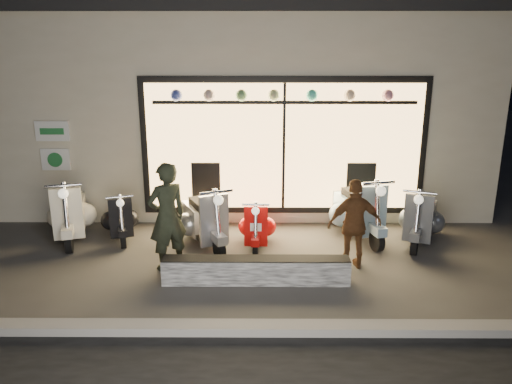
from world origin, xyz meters
TOP-DOWN VIEW (x-y plane):
  - ground at (0.00, 0.00)m, footprint 40.00×40.00m
  - kerb at (0.00, -2.00)m, footprint 40.00×0.25m
  - shop_building at (0.00, 4.98)m, footprint 10.20×6.23m
  - graffiti_barrier at (0.29, -0.65)m, footprint 2.77×0.28m
  - scooter_silver at (-0.67, 0.95)m, footprint 0.92×1.51m
  - scooter_red at (0.29, 0.94)m, footprint 0.41×1.23m
  - scooter_black at (-2.25, 1.30)m, footprint 0.66×1.25m
  - scooter_cream at (-3.14, 1.27)m, footprint 0.80×1.60m
  - scooter_blue at (2.15, 1.40)m, footprint 0.79×1.64m
  - scooter_grey at (3.26, 1.12)m, footprint 0.86×1.45m
  - man at (-1.09, -0.13)m, footprint 0.75×0.70m
  - woman at (1.82, -0.08)m, footprint 0.88×0.44m

SIDE VIEW (x-z plane):
  - ground at x=0.00m, z-range 0.00..0.00m
  - kerb at x=0.00m, z-range 0.00..0.12m
  - graffiti_barrier at x=0.29m, z-range 0.00..0.40m
  - scooter_red at x=0.29m, z-range -0.09..0.80m
  - scooter_black at x=-2.25m, z-range -0.09..0.81m
  - scooter_grey at x=3.26m, z-range -0.10..0.95m
  - scooter_silver at x=-0.67m, z-range -0.11..1.00m
  - scooter_cream at x=-3.14m, z-range -0.11..1.03m
  - scooter_blue at x=2.15m, z-range -0.11..1.05m
  - woman at x=1.82m, z-range 0.00..1.45m
  - man at x=-1.09m, z-range 0.00..1.72m
  - shop_building at x=0.00m, z-range 0.00..4.20m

